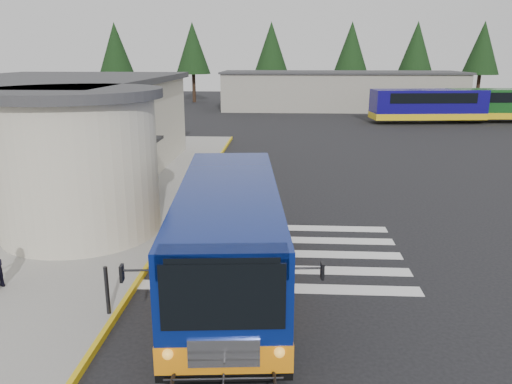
# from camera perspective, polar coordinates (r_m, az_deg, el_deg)

# --- Properties ---
(ground) EXTENTS (140.00, 140.00, 0.00)m
(ground) POSITION_cam_1_polar(r_m,az_deg,el_deg) (16.43, 3.65, -5.98)
(ground) COLOR black
(ground) RESTS_ON ground
(sidewalk) EXTENTS (10.00, 34.00, 0.15)m
(sidewalk) POSITION_cam_1_polar(r_m,az_deg,el_deg) (22.04, -20.49, -1.14)
(sidewalk) COLOR gray
(sidewalk) RESTS_ON ground
(curb_strip) EXTENTS (0.12, 34.00, 0.16)m
(curb_strip) POSITION_cam_1_polar(r_m,az_deg,el_deg) (20.56, -7.75, -1.42)
(curb_strip) COLOR gold
(curb_strip) RESTS_ON ground
(station_building) EXTENTS (12.70, 18.70, 4.80)m
(station_building) POSITION_cam_1_polar(r_m,az_deg,el_deg) (24.88, -22.30, 6.38)
(station_building) COLOR beige
(station_building) RESTS_ON ground
(crosswalk) EXTENTS (8.00, 5.35, 0.01)m
(crosswalk) POSITION_cam_1_polar(r_m,az_deg,el_deg) (15.69, 1.83, -6.99)
(crosswalk) COLOR silver
(crosswalk) RESTS_ON ground
(depot_building) EXTENTS (26.40, 8.40, 4.20)m
(depot_building) POSITION_cam_1_polar(r_m,az_deg,el_deg) (57.76, 9.62, 11.36)
(depot_building) COLOR gray
(depot_building) RESTS_ON ground
(tree_line) EXTENTS (58.40, 4.40, 10.00)m
(tree_line) POSITION_cam_1_polar(r_m,az_deg,el_deg) (65.62, 9.31, 15.92)
(tree_line) COLOR black
(tree_line) RESTS_ON ground
(transit_bus) EXTENTS (3.80, 9.89, 2.74)m
(transit_bus) POSITION_cam_1_polar(r_m,az_deg,el_deg) (13.16, -3.10, -5.42)
(transit_bus) COLOR navy
(transit_bus) RESTS_ON ground
(pedestrian_a) EXTENTS (0.55, 0.73, 1.82)m
(pedestrian_a) POSITION_cam_1_polar(r_m,az_deg,el_deg) (16.31, -21.06, -3.22)
(pedestrian_a) COLOR black
(pedestrian_a) RESTS_ON sidewalk
(bollard) EXTENTS (0.10, 0.10, 1.17)m
(bollard) POSITION_cam_1_polar(r_m,az_deg,el_deg) (12.22, -16.65, -10.72)
(bollard) COLOR black
(bollard) RESTS_ON sidewalk
(far_bus_a) EXTENTS (10.21, 3.78, 2.58)m
(far_bus_a) POSITION_cam_1_polar(r_m,az_deg,el_deg) (48.07, 19.02, 9.45)
(far_bus_a) COLOR #0E085E
(far_bus_a) RESTS_ON ground
(far_bus_b) EXTENTS (10.14, 3.44, 2.58)m
(far_bus_b) POSITION_cam_1_polar(r_m,az_deg,el_deg) (51.49, 26.47, 9.04)
(far_bus_b) COLOR #124617
(far_bus_b) RESTS_ON ground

